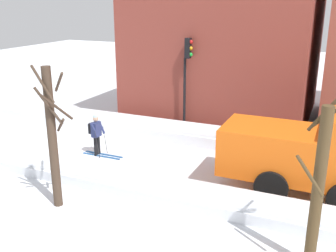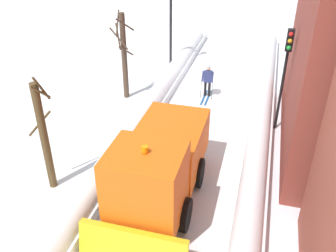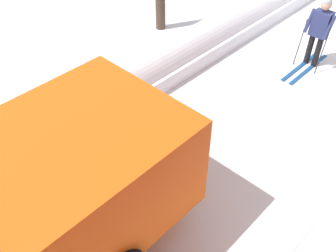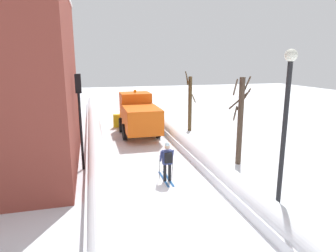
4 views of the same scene
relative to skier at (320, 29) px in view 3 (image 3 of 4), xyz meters
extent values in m
cube|color=orange|center=(0.12, 7.26, 0.40)|extent=(2.30, 3.40, 1.60)
cylinder|color=black|center=(1.27, 7.46, -0.45)|extent=(0.25, 1.10, 1.10)
cylinder|color=black|center=(-0.11, 0.01, -0.59)|extent=(0.14, 0.14, 0.82)
cylinder|color=black|center=(0.11, 0.01, -0.59)|extent=(0.14, 0.14, 0.82)
cube|color=navy|center=(0.00, 0.01, 0.13)|extent=(0.42, 0.26, 0.62)
cube|color=black|center=(0.00, -0.20, 0.16)|extent=(0.32, 0.16, 0.44)
sphere|color=tan|center=(0.00, 0.01, 0.60)|extent=(0.24, 0.24, 0.24)
sphere|color=silver|center=(0.00, 0.01, 0.70)|extent=(0.22, 0.22, 0.22)
cylinder|color=navy|center=(-0.26, 0.11, 0.16)|extent=(0.09, 0.33, 0.56)
cylinder|color=navy|center=(0.26, 0.11, 0.16)|extent=(0.09, 0.33, 0.56)
cube|color=#194C8C|center=(-0.11, 0.26, -0.99)|extent=(0.09, 1.80, 0.03)
cube|color=#194C8C|center=(0.11, 0.26, -0.99)|extent=(0.09, 1.80, 0.03)
cylinder|color=#262628|center=(-0.30, 0.23, -0.40)|extent=(0.02, 0.19, 1.19)
cylinder|color=#262628|center=(0.30, 0.23, -0.40)|extent=(0.02, 0.19, 1.19)
camera|label=1|loc=(13.13, 9.08, 5.31)|focal=42.39mm
camera|label=2|loc=(-2.78, 18.04, 7.85)|focal=39.66mm
camera|label=3|loc=(-3.22, 8.71, 4.51)|focal=41.54mm
camera|label=4|loc=(-3.09, -11.82, 4.29)|focal=31.31mm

